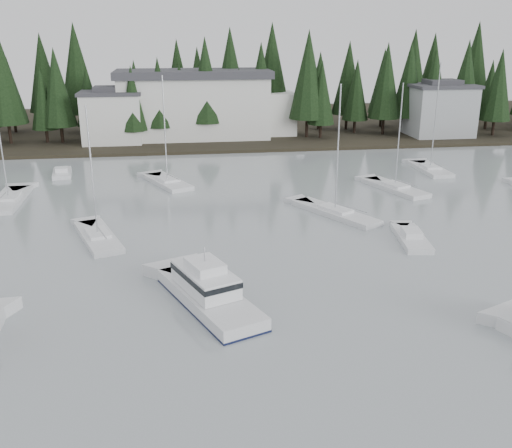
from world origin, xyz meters
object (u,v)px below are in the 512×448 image
(sailboat_6, at_px, (430,170))
(sailboat_3, at_px, (98,239))
(harbor_inn, at_px, (206,105))
(runabout_1, at_px, (411,239))
(sailboat_8, at_px, (335,214))
(house_west, at_px, (112,116))
(sailboat_7, at_px, (168,183))
(sailboat_9, at_px, (395,189))
(cabin_cruiser_center, at_px, (208,294))
(house_east_a, at_px, (440,109))
(sailboat_5, at_px, (9,201))
(runabout_3, at_px, (62,174))

(sailboat_6, bearing_deg, sailboat_3, 117.85)
(harbor_inn, height_order, runabout_1, harbor_inn)
(sailboat_3, height_order, sailboat_8, sailboat_8)
(house_west, xyz_separation_m, harbor_inn, (15.04, 3.34, 1.12))
(sailboat_7, relative_size, sailboat_8, 0.99)
(harbor_inn, distance_m, sailboat_3, 49.63)
(sailboat_6, height_order, sailboat_9, sailboat_6)
(cabin_cruiser_center, distance_m, sailboat_9, 34.69)
(sailboat_3, height_order, sailboat_6, sailboat_6)
(harbor_inn, xyz_separation_m, cabin_cruiser_center, (-3.63, -61.39, -5.10))
(house_east_a, height_order, harbor_inn, harbor_inn)
(harbor_inn, relative_size, sailboat_8, 2.23)
(sailboat_3, relative_size, sailboat_8, 0.92)
(house_east_a, xyz_separation_m, sailboat_3, (-51.37, -43.37, -4.84))
(sailboat_7, distance_m, runabout_1, 30.95)
(sailboat_3, height_order, sailboat_9, sailboat_9)
(sailboat_5, distance_m, runabout_3, 12.01)
(harbor_inn, xyz_separation_m, sailboat_9, (19.43, -35.47, -5.71))
(house_west, distance_m, house_east_a, 54.01)
(sailboat_5, distance_m, runabout_1, 41.66)
(sailboat_5, distance_m, sailboat_6, 51.21)
(house_east_a, relative_size, sailboat_5, 0.73)
(sailboat_6, bearing_deg, house_east_a, -26.15)
(runabout_3, bearing_deg, sailboat_9, -115.66)
(harbor_inn, bearing_deg, runabout_1, -74.25)
(house_west, bearing_deg, runabout_3, -103.51)
(house_east_a, height_order, sailboat_5, sailboat_5)
(sailboat_7, xyz_separation_m, sailboat_9, (25.93, -6.31, -0.00))
(house_east_a, height_order, cabin_cruiser_center, house_east_a)
(sailboat_3, bearing_deg, runabout_3, -2.38)
(house_west, relative_size, runabout_3, 1.78)
(sailboat_5, xyz_separation_m, runabout_3, (3.50, 11.49, 0.06))
(runabout_3, bearing_deg, house_east_a, -80.33)
(cabin_cruiser_center, xyz_separation_m, runabout_1, (18.24, 9.59, -0.55))
(sailboat_7, distance_m, sailboat_8, 22.01)
(sailboat_7, xyz_separation_m, runabout_1, (21.11, -22.64, 0.06))
(house_west, bearing_deg, sailboat_7, -71.70)
(cabin_cruiser_center, bearing_deg, house_east_a, -58.95)
(sailboat_8, bearing_deg, cabin_cruiser_center, 113.10)
(sailboat_5, height_order, runabout_3, sailboat_5)
(sailboat_8, relative_size, sailboat_9, 1.05)
(harbor_inn, height_order, sailboat_9, sailboat_9)
(sailboat_5, bearing_deg, sailboat_7, -73.58)
(sailboat_5, height_order, sailboat_6, sailboat_5)
(house_east_a, xyz_separation_m, runabout_3, (-58.70, -18.57, -4.77))
(sailboat_7, bearing_deg, cabin_cruiser_center, 160.59)
(house_west, relative_size, house_east_a, 0.90)
(sailboat_3, distance_m, sailboat_8, 22.82)
(harbor_inn, height_order, sailboat_7, sailboat_7)
(cabin_cruiser_center, distance_m, sailboat_5, 33.37)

